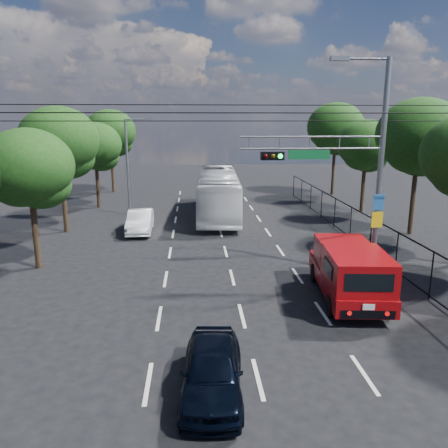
{
  "coord_description": "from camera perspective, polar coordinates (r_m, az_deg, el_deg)",
  "views": [
    {
      "loc": [
        -1.69,
        -10.6,
        6.93
      ],
      "look_at": [
        -0.46,
        6.71,
        2.8
      ],
      "focal_mm": 35.0,
      "sensor_mm": 36.0,
      "label": 1
    }
  ],
  "objects": [
    {
      "name": "navy_hatchback",
      "position": [
        11.87,
        -1.57,
        -18.48
      ],
      "size": [
        1.84,
        4.0,
        1.33
      ],
      "primitive_type": "imported",
      "rotation": [
        0.0,
        0.0,
        -0.07
      ],
      "color": "black",
      "rests_on": "ground"
    },
    {
      "name": "tree_right_c",
      "position": [
        28.99,
        24.1,
        9.88
      ],
      "size": [
        5.1,
        5.1,
        8.29
      ],
      "color": "black",
      "rests_on": "ground"
    },
    {
      "name": "red_pickup",
      "position": [
        17.96,
        16.0,
        -5.81
      ],
      "size": [
        2.74,
        6.13,
        2.22
      ],
      "color": "black",
      "rests_on": "ground"
    },
    {
      "name": "lane_markings",
      "position": [
        25.61,
        -0.12,
        -2.3
      ],
      "size": [
        6.12,
        38.0,
        0.01
      ],
      "color": "beige",
      "rests_on": "ground"
    },
    {
      "name": "streetlight_left",
      "position": [
        33.06,
        -12.23,
        7.9
      ],
      "size": [
        2.09,
        0.22,
        7.08
      ],
      "color": "slate",
      "rests_on": "ground"
    },
    {
      "name": "tree_left_c",
      "position": [
        28.82,
        -20.65,
        9.49
      ],
      "size": [
        4.8,
        4.8,
        7.8
      ],
      "color": "black",
      "rests_on": "ground"
    },
    {
      "name": "white_bus",
      "position": [
        32.3,
        -0.77,
        4.04
      ],
      "size": [
        3.39,
        12.23,
        3.37
      ],
      "primitive_type": "imported",
      "rotation": [
        0.0,
        0.0,
        -0.05
      ],
      "color": "silver",
      "rests_on": "ground"
    },
    {
      "name": "fence_right",
      "position": [
        25.29,
        17.62,
        -0.74
      ],
      "size": [
        0.06,
        34.03,
        2.0
      ],
      "color": "black",
      "rests_on": "ground"
    },
    {
      "name": "tree_right_e",
      "position": [
        42.76,
        14.38,
        11.65
      ],
      "size": [
        5.28,
        5.28,
        8.58
      ],
      "color": "black",
      "rests_on": "ground"
    },
    {
      "name": "tree_left_b",
      "position": [
        22.07,
        -24.02,
        6.13
      ],
      "size": [
        4.08,
        4.08,
        6.63
      ],
      "color": "black",
      "rests_on": "ground"
    },
    {
      "name": "white_van",
      "position": [
        28.17,
        -10.9,
        0.36
      ],
      "size": [
        1.59,
        4.28,
        1.4
      ],
      "primitive_type": "imported",
      "rotation": [
        0.0,
        0.0,
        0.03
      ],
      "color": "silver",
      "rests_on": "ground"
    },
    {
      "name": "utility_wires",
      "position": [
        19.51,
        0.94,
        14.28
      ],
      "size": [
        22.0,
        5.04,
        0.74
      ],
      "color": "black",
      "rests_on": "ground"
    },
    {
      "name": "tree_right_d",
      "position": [
        35.22,
        18.05,
        9.36
      ],
      "size": [
        4.32,
        4.32,
        7.02
      ],
      "color": "black",
      "rests_on": "ground"
    },
    {
      "name": "ground",
      "position": [
        12.77,
        4.46,
        -19.5
      ],
      "size": [
        120.0,
        120.0,
        0.0
      ],
      "primitive_type": "plane",
      "color": "black",
      "rests_on": "ground"
    },
    {
      "name": "tree_left_d",
      "position": [
        36.51,
        -16.44,
        9.38
      ],
      "size": [
        4.2,
        4.2,
        6.83
      ],
      "color": "black",
      "rests_on": "ground"
    },
    {
      "name": "signal_mast",
      "position": [
        19.93,
        16.61,
        7.98
      ],
      "size": [
        6.43,
        0.39,
        9.5
      ],
      "color": "slate",
      "rests_on": "ground"
    },
    {
      "name": "tree_left_e",
      "position": [
        44.35,
        -14.59,
        11.16
      ],
      "size": [
        4.92,
        4.92,
        7.99
      ],
      "color": "black",
      "rests_on": "ground"
    }
  ]
}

